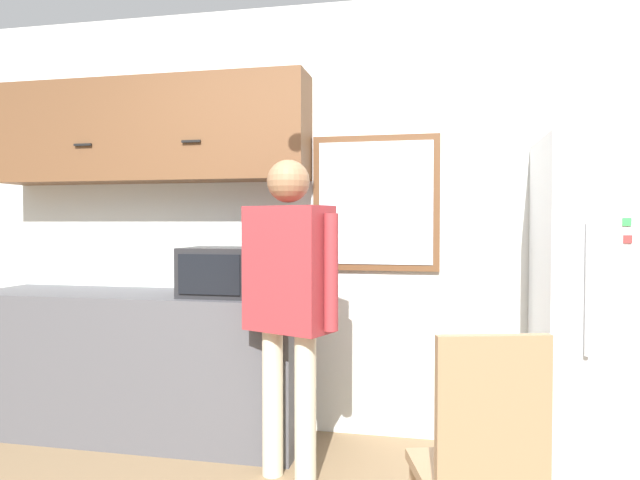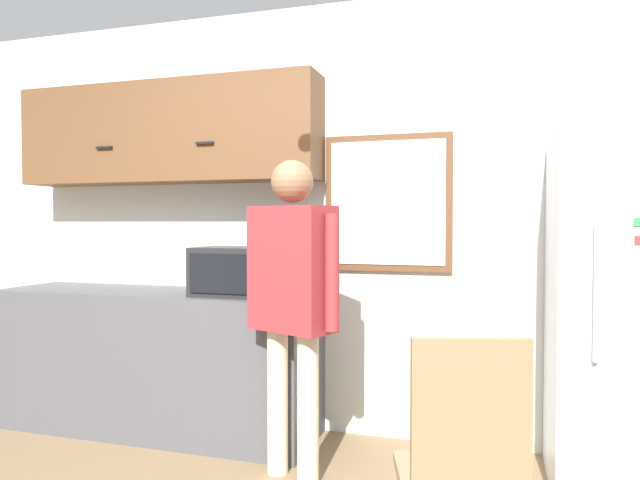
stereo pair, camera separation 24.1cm
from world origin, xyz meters
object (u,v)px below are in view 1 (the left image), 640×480
(refrigerator, at_px, (609,309))
(chair, at_px, (482,460))
(person, at_px, (288,286))
(microwave, at_px, (229,272))

(refrigerator, relative_size, chair, 1.81)
(person, bearing_deg, refrigerator, 34.28)
(refrigerator, bearing_deg, person, -167.78)
(person, xyz_separation_m, chair, (0.90, -0.85, -0.48))
(microwave, relative_size, chair, 0.54)
(chair, bearing_deg, refrigerator, -136.12)
(microwave, distance_m, refrigerator, 2.08)
(microwave, distance_m, chair, 1.90)
(microwave, distance_m, person, 0.59)
(person, bearing_deg, chair, -21.25)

